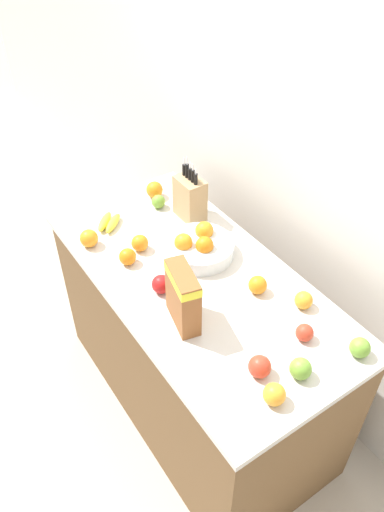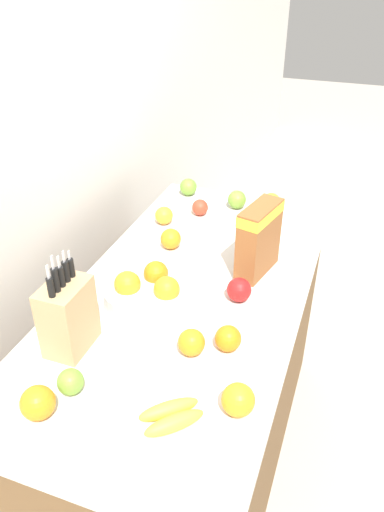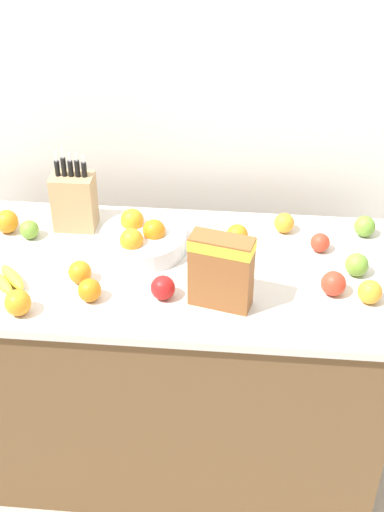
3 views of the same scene
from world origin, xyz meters
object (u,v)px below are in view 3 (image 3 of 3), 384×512
object	(u,v)px
apple_middle	(357,265)
orange_mid_right	(7,221)
apple_near_bananas	(333,283)
orange_by_cereal	(284,223)
fruit_bowl	(142,239)
banana_bunch	(6,279)
apple_rightmost	(365,226)
apple_front	(29,230)
orange_mid_left	(80,272)
knife_block	(74,201)
orange_front_right	(370,292)
orange_near_bowl	(90,290)
cereal_box	(221,268)
apple_by_knife_block	(320,243)
orange_back_center	(18,303)
apple_rear	(162,288)
orange_front_left	(237,235)

from	to	relation	value
apple_middle	orange_mid_right	bearing A→B (deg)	173.12
apple_near_bananas	orange_by_cereal	size ratio (longest dim) A/B	1.11
apple_middle	fruit_bowl	bearing A→B (deg)	173.73
banana_bunch	apple_rightmost	distance (m)	1.25
apple_near_bananas	apple_front	world-z (taller)	apple_near_bananas
orange_mid_left	knife_block	bearing A→B (deg)	104.89
fruit_bowl	orange_mid_left	size ratio (longest dim) A/B	3.90
orange_front_right	orange_near_bowl	world-z (taller)	orange_front_right
knife_block	apple_near_bananas	xyz separation A→B (m)	(0.90, -0.31, -0.07)
apple_near_bananas	apple_middle	distance (m)	0.14
fruit_bowl	banana_bunch	size ratio (longest dim) A/B	1.81
cereal_box	orange_mid_right	bearing A→B (deg)	170.00
banana_bunch	knife_block	bearing A→B (deg)	67.55
apple_by_knife_block	orange_by_cereal	xyz separation A→B (m)	(-0.12, 0.11, 0.00)
apple_by_knife_block	apple_middle	bearing A→B (deg)	-48.49
orange_near_bowl	orange_front_right	bearing A→B (deg)	4.57
knife_block	orange_back_center	size ratio (longest dim) A/B	3.82
apple_rightmost	apple_front	distance (m)	1.19
banana_bunch	orange_back_center	xyz separation A→B (m)	(0.08, -0.14, 0.02)
apple_rear	orange_by_cereal	xyz separation A→B (m)	(0.39, 0.42, -0.00)
apple_near_bananas	orange_mid_left	xyz separation A→B (m)	(-0.81, -0.01, -0.00)
apple_by_knife_block	apple_rightmost	distance (m)	0.20
fruit_bowl	orange_back_center	xyz separation A→B (m)	(-0.33, -0.38, -0.00)
fruit_bowl	apple_near_bananas	size ratio (longest dim) A/B	3.69
apple_rear	orange_near_bowl	xyz separation A→B (m)	(-0.22, -0.03, -0.00)
cereal_box	apple_rear	xyz separation A→B (m)	(-0.19, 0.01, -0.10)
apple_front	apple_rear	bearing A→B (deg)	-30.10
orange_front_left	orange_mid_right	world-z (taller)	orange_mid_right
orange_front_left	apple_front	bearing A→B (deg)	-177.98
apple_front	orange_by_cereal	size ratio (longest dim) A/B	0.94
orange_by_cereal	orange_mid_right	bearing A→B (deg)	-174.82
apple_near_bananas	orange_mid_right	distance (m)	1.17
apple_by_knife_block	orange_mid_right	xyz separation A→B (m)	(-1.11, 0.02, 0.01)
apple_rear	apple_middle	bearing A→B (deg)	16.13
apple_by_knife_block	apple_rear	bearing A→B (deg)	-149.00
apple_rear	orange_mid_right	xyz separation A→B (m)	(-0.60, 0.33, 0.00)
apple_middle	orange_front_right	xyz separation A→B (m)	(0.03, -0.14, -0.00)
apple_rightmost	orange_mid_right	world-z (taller)	orange_mid_right
orange_front_left	apple_by_knife_block	bearing A→B (deg)	-2.90
fruit_bowl	orange_by_cereal	distance (m)	0.51
knife_block	orange_mid_right	size ratio (longest dim) A/B	3.71
apple_near_bananas	apple_front	distance (m)	1.07
orange_near_bowl	apple_near_bananas	bearing A→B (deg)	7.49
orange_mid_right	apple_by_knife_block	bearing A→B (deg)	-1.07
cereal_box	apple_near_bananas	bearing A→B (deg)	26.45
knife_block	cereal_box	xyz separation A→B (m)	(0.55, -0.40, 0.03)
apple_by_knife_block	orange_near_bowl	distance (m)	0.81
banana_bunch	apple_front	distance (m)	0.27
orange_back_center	apple_front	bearing A→B (deg)	101.16
knife_block	orange_mid_left	xyz separation A→B (m)	(0.09, -0.33, -0.07)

